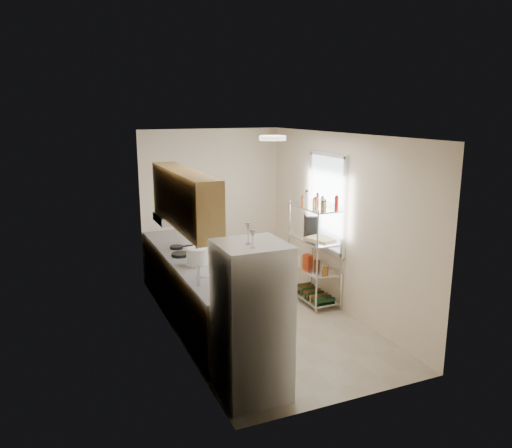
% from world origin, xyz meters
% --- Properties ---
extents(room, '(2.52, 4.42, 2.62)m').
position_xyz_m(room, '(0.00, 0.00, 1.30)').
color(room, '#AA9E8A').
rests_on(room, ground).
extents(counter_run, '(0.63, 3.51, 0.90)m').
position_xyz_m(counter_run, '(-0.92, 0.44, 0.45)').
color(counter_run, tan).
rests_on(counter_run, ground).
extents(upper_cabinets, '(0.33, 2.20, 0.72)m').
position_xyz_m(upper_cabinets, '(-1.05, 0.10, 1.81)').
color(upper_cabinets, tan).
rests_on(upper_cabinets, room).
extents(range_hood, '(0.50, 0.60, 0.12)m').
position_xyz_m(range_hood, '(-1.00, 0.90, 1.39)').
color(range_hood, '#B7BABC').
rests_on(range_hood, room).
extents(window, '(0.06, 1.00, 1.46)m').
position_xyz_m(window, '(1.23, 0.35, 1.55)').
color(window, white).
rests_on(window, room).
extents(bakers_rack, '(0.45, 0.90, 1.73)m').
position_xyz_m(bakers_rack, '(1.00, 0.30, 1.11)').
color(bakers_rack, silver).
rests_on(bakers_rack, ground).
extents(ceiling_dome, '(0.34, 0.34, 0.05)m').
position_xyz_m(ceiling_dome, '(0.00, -0.30, 2.57)').
color(ceiling_dome, white).
rests_on(ceiling_dome, room).
extents(refrigerator, '(0.68, 0.68, 1.64)m').
position_xyz_m(refrigerator, '(-0.87, -1.69, 0.82)').
color(refrigerator, silver).
rests_on(refrigerator, ground).
extents(wine_glass_a, '(0.08, 0.08, 0.22)m').
position_xyz_m(wine_glass_a, '(-0.91, -1.70, 1.75)').
color(wine_glass_a, silver).
rests_on(wine_glass_a, refrigerator).
extents(wine_glass_b, '(0.06, 0.06, 0.18)m').
position_xyz_m(wine_glass_b, '(-0.92, -1.85, 1.73)').
color(wine_glass_b, silver).
rests_on(wine_glass_b, refrigerator).
extents(rice_cooker, '(0.28, 0.28, 0.23)m').
position_xyz_m(rice_cooker, '(-0.90, 0.11, 1.01)').
color(rice_cooker, silver).
rests_on(rice_cooker, counter_run).
extents(frying_pan_large, '(0.33, 0.33, 0.04)m').
position_xyz_m(frying_pan_large, '(-1.01, 0.58, 0.92)').
color(frying_pan_large, black).
rests_on(frying_pan_large, counter_run).
extents(frying_pan_small, '(0.20, 0.20, 0.04)m').
position_xyz_m(frying_pan_small, '(-0.96, 0.99, 0.92)').
color(frying_pan_small, black).
rests_on(frying_pan_small, counter_run).
extents(cutting_board, '(0.44, 0.50, 0.03)m').
position_xyz_m(cutting_board, '(1.07, 0.22, 1.03)').
color(cutting_board, tan).
rests_on(cutting_board, bakers_rack).
extents(espresso_machine, '(0.25, 0.31, 0.31)m').
position_xyz_m(espresso_machine, '(1.11, 0.63, 1.17)').
color(espresso_machine, black).
rests_on(espresso_machine, bakers_rack).
extents(storage_bag, '(0.12, 0.15, 0.16)m').
position_xyz_m(storage_bag, '(0.99, 0.48, 0.64)').
color(storage_bag, '#B93A16').
rests_on(storage_bag, bakers_rack).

